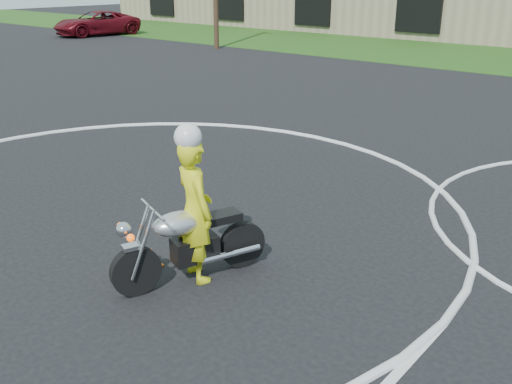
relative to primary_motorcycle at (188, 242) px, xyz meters
The scene contains 5 objects.
course_markings 2.74m from the primary_motorcycle, 104.17° to the left, with size 19.05×19.05×0.12m.
primary_motorcycle is the anchor object (origin of this frame).
rider_primary_grp 0.51m from the primary_motorcycle, 85.78° to the left, with size 0.86×0.71×2.24m.
pickup_grp 35.04m from the primary_motorcycle, 146.55° to the left, with size 3.65×6.15×1.60m.
traffic_cones 3.71m from the primary_motorcycle, 10.62° to the left, with size 16.70×10.55×0.30m.
Camera 1 is at (8.05, -3.03, 4.03)m, focal length 40.00 mm.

